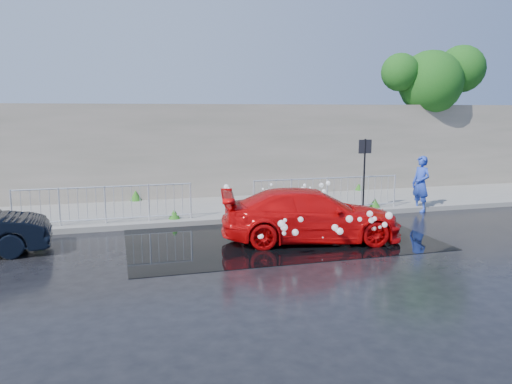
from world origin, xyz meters
TOP-DOWN VIEW (x-y plane):
  - ground at (0.00, 0.00)m, footprint 90.00×90.00m
  - pavement at (0.00, 5.00)m, footprint 30.00×4.00m
  - curb at (0.00, 3.00)m, footprint 30.00×0.25m
  - retaining_wall at (0.00, 7.20)m, footprint 30.00×0.60m
  - puddle at (0.50, 1.00)m, footprint 8.00×5.00m
  - sign_post at (4.20, 3.10)m, footprint 0.45×0.06m
  - tree at (9.71, 7.42)m, footprint 4.82×2.74m
  - railing_left at (-4.00, 3.35)m, footprint 5.05×0.05m
  - railing_right at (3.00, 3.35)m, footprint 5.05×0.05m
  - weeds at (-0.30, 4.50)m, footprint 12.17×3.93m
  - water_spray at (1.08, 0.96)m, footprint 3.64×5.47m
  - red_car at (1.24, 0.39)m, footprint 4.99×2.75m
  - person at (6.29, 3.00)m, footprint 0.60×0.78m

SIDE VIEW (x-z plane):
  - ground at x=0.00m, z-range 0.00..0.00m
  - puddle at x=0.50m, z-range 0.00..0.01m
  - pavement at x=0.00m, z-range 0.00..0.15m
  - curb at x=0.00m, z-range 0.00..0.16m
  - weeds at x=-0.30m, z-range 0.12..0.53m
  - red_car at x=1.24m, z-range 0.00..1.37m
  - water_spray at x=1.08m, z-range 0.25..1.18m
  - railing_left at x=-4.00m, z-range 0.19..1.29m
  - railing_right at x=3.00m, z-range 0.19..1.29m
  - person at x=6.29m, z-range 0.00..1.90m
  - sign_post at x=4.20m, z-range 0.47..2.97m
  - retaining_wall at x=0.00m, z-range 0.15..3.65m
  - tree at x=9.71m, z-range 1.65..7.87m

